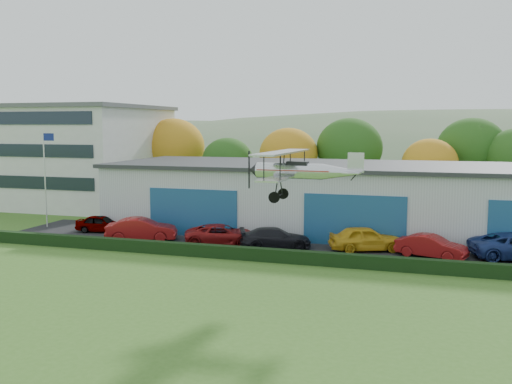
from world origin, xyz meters
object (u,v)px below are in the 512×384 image
(office_block, at_px, (60,155))
(biplane, at_px, (299,169))
(car_2, at_px, (222,235))
(car_1, at_px, (142,229))
(car_0, at_px, (101,224))
(car_4, at_px, (366,238))
(flagpole, at_px, (46,169))
(car_3, at_px, (275,238))
(hangar, at_px, (364,198))
(car_5, at_px, (431,246))

(office_block, relative_size, biplane, 3.08)
(car_2, height_order, biplane, biplane)
(car_1, bearing_deg, car_0, 46.13)
(car_4, xyz_separation_m, biplane, (-2.43, -9.76, 5.27))
(car_4, relative_size, biplane, 0.72)
(flagpole, distance_m, car_3, 20.42)
(car_4, bearing_deg, biplane, 144.00)
(hangar, bearing_deg, car_0, -161.24)
(car_1, bearing_deg, car_5, -108.23)
(car_5, xyz_separation_m, biplane, (-6.56, -8.98, 5.37))
(car_5, bearing_deg, car_2, 109.43)
(flagpole, relative_size, biplane, 1.19)
(car_4, bearing_deg, hangar, -14.58)
(car_5, relative_size, biplane, 0.65)
(car_2, height_order, car_5, car_5)
(car_1, bearing_deg, hangar, -79.85)
(car_0, bearing_deg, car_5, -101.70)
(car_4, relative_size, car_5, 1.11)
(car_0, relative_size, biplane, 0.58)
(hangar, height_order, car_3, hangar)
(hangar, bearing_deg, car_4, -82.57)
(car_2, distance_m, car_4, 9.83)
(car_1, relative_size, car_3, 1.04)
(office_block, distance_m, biplane, 39.63)
(car_2, bearing_deg, car_0, 63.87)
(flagpole, xyz_separation_m, biplane, (23.40, -11.02, 1.36))
(car_3, relative_size, car_4, 1.00)
(car_0, relative_size, car_1, 0.77)
(hangar, height_order, office_block, office_block)
(car_0, bearing_deg, biplane, -128.39)
(car_2, height_order, car_3, car_2)
(car_0, distance_m, car_4, 20.45)
(car_0, xyz_separation_m, car_1, (4.62, -2.04, 0.16))
(car_0, xyz_separation_m, car_4, (20.44, -0.62, 0.16))
(hangar, bearing_deg, flagpole, -166.49)
(hangar, bearing_deg, car_3, -121.22)
(office_block, bearing_deg, biplane, -37.31)
(car_5, bearing_deg, car_0, 105.10)
(car_3, xyz_separation_m, car_5, (10.07, 0.23, 0.02))
(office_block, bearing_deg, car_4, -22.79)
(flagpole, relative_size, car_3, 1.66)
(flagpole, xyz_separation_m, car_5, (29.96, -2.04, -4.02))
(car_0, height_order, car_4, car_4)
(car_2, xyz_separation_m, car_5, (13.91, 0.26, 0.01))
(flagpole, bearing_deg, hangar, 13.51)
(car_2, bearing_deg, hangar, -64.13)
(office_block, bearing_deg, car_2, -32.34)
(flagpole, xyz_separation_m, car_0, (5.39, -0.64, -4.07))
(car_2, distance_m, biplane, 12.61)
(hangar, height_order, car_0, hangar)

